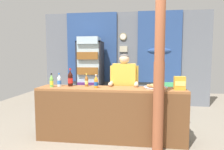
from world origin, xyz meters
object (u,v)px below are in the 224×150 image
(bottle_shelf_rack, at_px, (123,87))
(soda_bottle_orange_soda, at_px, (96,82))
(drink_fridge, at_px, (90,70))
(soda_bottle_cola, at_px, (70,79))
(stall_counter, at_px, (110,110))
(timber_post, at_px, (159,66))
(shopkeeper, at_px, (124,83))
(pastry_tray, at_px, (155,87))
(snack_box_choco_powder, at_px, (180,83))
(soda_bottle_iced_tea, at_px, (87,81))
(soda_bottle_lime_soda, at_px, (52,81))
(plastic_lawn_chair, at_px, (163,96))
(soda_bottle_water, at_px, (59,81))

(bottle_shelf_rack, distance_m, soda_bottle_orange_soda, 2.41)
(drink_fridge, xyz_separation_m, soda_bottle_cola, (0.12, -2.02, -0.03))
(stall_counter, distance_m, timber_post, 1.14)
(shopkeeper, relative_size, pastry_tray, 3.80)
(snack_box_choco_powder, height_order, pastry_tray, snack_box_choco_powder)
(drink_fridge, relative_size, snack_box_choco_powder, 9.11)
(snack_box_choco_powder, bearing_deg, shopkeeper, 154.17)
(soda_bottle_iced_tea, bearing_deg, soda_bottle_lime_soda, -164.68)
(timber_post, xyz_separation_m, plastic_lawn_chair, (0.32, 1.95, -0.85))
(soda_bottle_iced_tea, xyz_separation_m, snack_box_choco_powder, (1.61, -0.17, 0.01))
(soda_bottle_lime_soda, bearing_deg, soda_bottle_cola, 26.33)
(soda_bottle_orange_soda, height_order, soda_bottle_water, soda_bottle_water)
(plastic_lawn_chair, distance_m, soda_bottle_orange_soda, 2.20)
(soda_bottle_orange_soda, bearing_deg, soda_bottle_water, 173.23)
(bottle_shelf_rack, height_order, soda_bottle_orange_soda, soda_bottle_orange_soda)
(bottle_shelf_rack, bearing_deg, stall_counter, -91.24)
(stall_counter, bearing_deg, plastic_lawn_chair, 56.80)
(soda_bottle_cola, height_order, soda_bottle_lime_soda, soda_bottle_cola)
(soda_bottle_iced_tea, bearing_deg, pastry_tray, -3.28)
(timber_post, xyz_separation_m, pastry_tray, (-0.02, 0.39, -0.39))
(stall_counter, xyz_separation_m, bottle_shelf_rack, (0.05, 2.40, 0.02))
(plastic_lawn_chair, bearing_deg, soda_bottle_orange_soda, -129.55)
(timber_post, relative_size, drink_fridge, 1.39)
(shopkeeper, bearing_deg, bottle_shelf_rack, 94.86)
(soda_bottle_lime_soda, bearing_deg, soda_bottle_iced_tea, 15.32)
(bottle_shelf_rack, distance_m, soda_bottle_lime_soda, 2.64)
(soda_bottle_cola, xyz_separation_m, soda_bottle_water, (-0.19, -0.05, -0.04))
(soda_bottle_orange_soda, bearing_deg, soda_bottle_lime_soda, -179.31)
(drink_fridge, height_order, soda_bottle_lime_soda, drink_fridge)
(bottle_shelf_rack, bearing_deg, soda_bottle_orange_soda, -97.27)
(shopkeeper, bearing_deg, stall_counter, -113.41)
(plastic_lawn_chair, height_order, pastry_tray, pastry_tray)
(soda_bottle_orange_soda, xyz_separation_m, soda_bottle_water, (-0.70, 0.08, 0.00))
(plastic_lawn_chair, distance_m, soda_bottle_lime_soda, 2.78)
(soda_bottle_cola, height_order, soda_bottle_water, soda_bottle_cola)
(plastic_lawn_chair, bearing_deg, soda_bottle_iced_tea, -136.48)
(bottle_shelf_rack, height_order, pastry_tray, bottle_shelf_rack)
(snack_box_choco_powder, bearing_deg, soda_bottle_water, 177.33)
(timber_post, bearing_deg, shopkeeper, 127.76)
(soda_bottle_lime_soda, bearing_deg, bottle_shelf_rack, 64.75)
(stall_counter, bearing_deg, drink_fridge, 111.69)
(soda_bottle_lime_soda, bearing_deg, snack_box_choco_powder, -0.13)
(timber_post, relative_size, soda_bottle_cola, 8.48)
(drink_fridge, distance_m, shopkeeper, 2.04)
(timber_post, xyz_separation_m, soda_bottle_cola, (-1.55, 0.44, -0.27))
(shopkeeper, distance_m, soda_bottle_water, 1.22)
(soda_bottle_orange_soda, distance_m, pastry_tray, 1.03)
(soda_bottle_cola, relative_size, snack_box_choco_powder, 1.49)
(soda_bottle_water, height_order, soda_bottle_iced_tea, soda_bottle_water)
(timber_post, bearing_deg, soda_bottle_orange_soda, 163.65)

